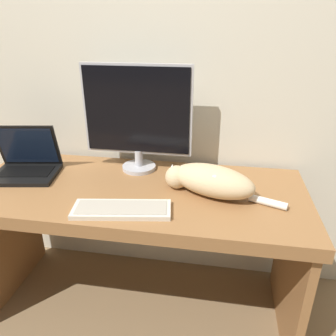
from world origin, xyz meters
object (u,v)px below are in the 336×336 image
Objects in this scene: monitor at (137,116)px; cat at (210,180)px; laptop at (26,165)px; external_keyboard at (122,209)px.

cat is at bearing -29.55° from monitor.
laptop reaches higher than external_keyboard.
monitor is at bearing 85.64° from external_keyboard.
laptop reaches higher than cat.
monitor is 0.51m from external_keyboard.
external_keyboard is at bearing -127.40° from cat.
cat is at bearing -12.99° from laptop.
laptop is (-0.54, -0.16, -0.23)m from monitor.
monitor is 0.48m from cat.
cat is (0.34, 0.21, 0.06)m from external_keyboard.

